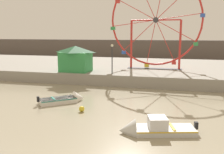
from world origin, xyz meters
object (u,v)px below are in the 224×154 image
at_px(motorboat_white_red_stripe, 66,99).
at_px(motorboat_pale_grey, 150,129).
at_px(mooring_buoy_orange, 82,109).
at_px(ferris_wheel_red_frame, 156,22).
at_px(carnival_booth_green_kiosk, 76,58).
at_px(promenade_lamp_near, 112,54).

height_order(motorboat_white_red_stripe, motorboat_pale_grey, motorboat_pale_grey).
relative_size(motorboat_pale_grey, mooring_buoy_orange, 11.01).
relative_size(ferris_wheel_red_frame, mooring_buoy_orange, 27.99).
distance_m(carnival_booth_green_kiosk, mooring_buoy_orange, 12.85).
xyz_separation_m(motorboat_pale_grey, ferris_wheel_red_frame, (-1.48, 19.38, 7.23)).
xyz_separation_m(ferris_wheel_red_frame, promenade_lamp_near, (-4.40, -5.70, -3.88)).
bearing_deg(mooring_buoy_orange, carnival_booth_green_kiosk, 114.38).
bearing_deg(motorboat_pale_grey, motorboat_white_red_stripe, -49.50).
distance_m(motorboat_white_red_stripe, carnival_booth_green_kiosk, 9.94).
relative_size(motorboat_pale_grey, ferris_wheel_red_frame, 0.39).
distance_m(motorboat_pale_grey, mooring_buoy_orange, 6.34).
xyz_separation_m(motorboat_white_red_stripe, carnival_booth_green_kiosk, (-2.84, 9.12, 2.74)).
bearing_deg(motorboat_pale_grey, promenade_lamp_near, -82.20).
distance_m(motorboat_pale_grey, carnival_booth_green_kiosk, 18.22).
bearing_deg(ferris_wheel_red_frame, carnival_booth_green_kiosk, -152.08).
relative_size(motorboat_white_red_stripe, promenade_lamp_near, 1.12).
bearing_deg(promenade_lamp_near, ferris_wheel_red_frame, 52.30).
relative_size(motorboat_white_red_stripe, carnival_booth_green_kiosk, 0.97).
bearing_deg(motorboat_pale_grey, mooring_buoy_orange, -43.98).
bearing_deg(motorboat_white_red_stripe, carnival_booth_green_kiosk, 66.51).
xyz_separation_m(motorboat_white_red_stripe, promenade_lamp_near, (2.03, 8.34, 3.39)).
bearing_deg(promenade_lamp_near, carnival_booth_green_kiosk, 170.89).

